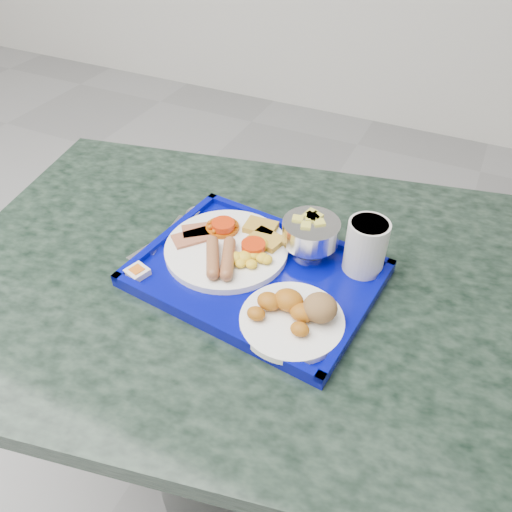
{
  "coord_description": "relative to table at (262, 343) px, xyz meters",
  "views": [
    {
      "loc": [
        1.25,
        0.12,
        1.38
      ],
      "look_at": [
        0.96,
        0.72,
        0.8
      ],
      "focal_mm": 35.0,
      "sensor_mm": 36.0,
      "label": 1
    }
  ],
  "objects": [
    {
      "name": "table",
      "position": [
        0.0,
        0.0,
        0.0
      ],
      "size": [
        1.33,
        1.02,
        0.75
      ],
      "rotation": [
        0.0,
        0.0,
        0.2
      ],
      "color": "slate",
      "rests_on": "floor"
    },
    {
      "name": "fruit_bowl",
      "position": [
        0.06,
        0.09,
        0.25
      ],
      "size": [
        0.11,
        0.11,
        0.07
      ],
      "color": "silver",
      "rests_on": "tray"
    },
    {
      "name": "jam_packet",
      "position": [
        -0.2,
        -0.11,
        0.21
      ],
      "size": [
        0.04,
        0.04,
        0.01
      ],
      "rotation": [
        0.0,
        0.0,
        -0.3
      ],
      "color": "white",
      "rests_on": "tray"
    },
    {
      "name": "juice_cup",
      "position": [
        0.16,
        0.09,
        0.26
      ],
      "size": [
        0.07,
        0.07,
        0.1
      ],
      "color": "silver",
      "rests_on": "tray"
    },
    {
      "name": "spoon",
      "position": [
        -0.21,
        0.07,
        0.21
      ],
      "size": [
        0.04,
        0.17,
        0.01
      ],
      "rotation": [
        0.0,
        0.0,
        0.11
      ],
      "color": "silver",
      "rests_on": "tray"
    },
    {
      "name": "main_plate",
      "position": [
        -0.08,
        0.02,
        0.22
      ],
      "size": [
        0.24,
        0.24,
        0.04
      ],
      "rotation": [
        0.0,
        0.0,
        0.37
      ],
      "color": "white",
      "rests_on": "tray"
    },
    {
      "name": "tray",
      "position": [
        -0.01,
        -0.01,
        0.2
      ],
      "size": [
        0.45,
        0.35,
        0.03
      ],
      "rotation": [
        0.0,
        0.0,
        -0.11
      ],
      "color": "#020787",
      "rests_on": "table"
    },
    {
      "name": "bread_plate",
      "position": [
        0.1,
        -0.09,
        0.22
      ],
      "size": [
        0.17,
        0.17,
        0.06
      ],
      "rotation": [
        0.0,
        0.0,
        -0.03
      ],
      "color": "white",
      "rests_on": "tray"
    },
    {
      "name": "knife",
      "position": [
        -0.21,
        0.0,
        0.21
      ],
      "size": [
        0.06,
        0.18,
        0.0
      ],
      "primitive_type": "cube",
      "rotation": [
        0.0,
        0.0,
        -0.28
      ],
      "color": "silver",
      "rests_on": "tray"
    }
  ]
}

